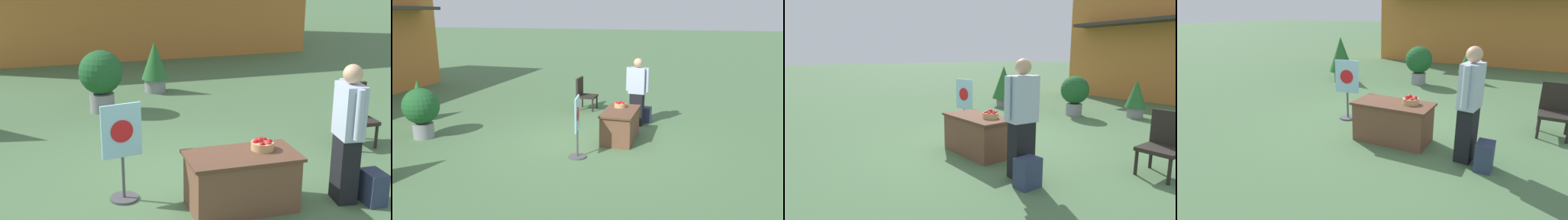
{
  "view_description": "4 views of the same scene",
  "coord_description": "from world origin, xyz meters",
  "views": [
    {
      "loc": [
        -1.84,
        -6.38,
        3.14
      ],
      "look_at": [
        0.02,
        0.18,
        1.03
      ],
      "focal_mm": 50.0,
      "sensor_mm": 36.0,
      "label": 1
    },
    {
      "loc": [
        -7.98,
        -2.35,
        2.88
      ],
      "look_at": [
        -0.21,
        -0.06,
        0.81
      ],
      "focal_mm": 35.0,
      "sensor_mm": 36.0,
      "label": 2
    },
    {
      "loc": [
        4.79,
        -3.93,
        1.81
      ],
      "look_at": [
        0.17,
        -0.48,
        0.77
      ],
      "focal_mm": 28.0,
      "sensor_mm": 36.0,
      "label": 3
    },
    {
      "loc": [
        2.47,
        -5.35,
        2.22
      ],
      "look_at": [
        -0.08,
        -0.63,
        0.49
      ],
      "focal_mm": 28.0,
      "sensor_mm": 36.0,
      "label": 4
    }
  ],
  "objects": [
    {
      "name": "potted_plant_near_left",
      "position": [
        -0.82,
        3.82,
        0.71
      ],
      "size": [
        0.84,
        0.84,
        1.2
      ],
      "color": "gray",
      "rests_on": "ground_plane"
    },
    {
      "name": "apple_basket",
      "position": [
        0.65,
        -0.61,
        0.77
      ],
      "size": [
        0.28,
        0.28,
        0.16
      ],
      "color": "tan",
      "rests_on": "display_table"
    },
    {
      "name": "ground_plane",
      "position": [
        0.0,
        0.0,
        0.0
      ],
      "size": [
        120.0,
        120.0,
        0.0
      ],
      "primitive_type": "plane",
      "color": "#4C7047"
    },
    {
      "name": "potted_plant_far_right",
      "position": [
        0.46,
        4.96,
        0.6
      ],
      "size": [
        0.58,
        0.58,
        1.11
      ],
      "color": "gray",
      "rests_on": "ground_plane"
    },
    {
      "name": "person_visitor",
      "position": [
        1.68,
        -0.85,
        0.91
      ],
      "size": [
        0.31,
        0.61,
        1.76
      ],
      "rotation": [
        0.0,
        0.0,
        3.02
      ],
      "color": "black",
      "rests_on": "ground_plane"
    },
    {
      "name": "poster_board",
      "position": [
        -0.99,
        -0.07,
        0.67
      ],
      "size": [
        0.51,
        0.36,
        1.27
      ],
      "rotation": [
        0.0,
        0.0,
        -1.4
      ],
      "color": "#4C4C51",
      "rests_on": "ground_plane"
    },
    {
      "name": "potted_plant_far_left",
      "position": [
        -3.33,
        3.17,
        0.8
      ],
      "size": [
        0.8,
        0.8,
        1.43
      ],
      "color": "gray",
      "rests_on": "ground_plane"
    },
    {
      "name": "display_table",
      "position": [
        0.36,
        -0.68,
        0.35
      ],
      "size": [
        1.37,
        0.72,
        0.7
      ],
      "color": "brown",
      "rests_on": "ground_plane"
    },
    {
      "name": "backpack",
      "position": [
        1.99,
        -1.02,
        0.21
      ],
      "size": [
        0.24,
        0.34,
        0.42
      ],
      "color": "#2D3856",
      "rests_on": "ground_plane"
    },
    {
      "name": "patio_chair",
      "position": [
        2.9,
        0.97,
        0.52
      ],
      "size": [
        0.55,
        0.55,
        0.98
      ],
      "rotation": [
        0.0,
        0.0,
        4.71
      ],
      "color": "#28231E",
      "rests_on": "ground_plane"
    },
    {
      "name": "storefront_building",
      "position": [
        0.64,
        10.52,
        2.46
      ],
      "size": [
        10.08,
        5.47,
        4.91
      ],
      "color": "#C67533",
      "rests_on": "ground_plane"
    }
  ]
}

